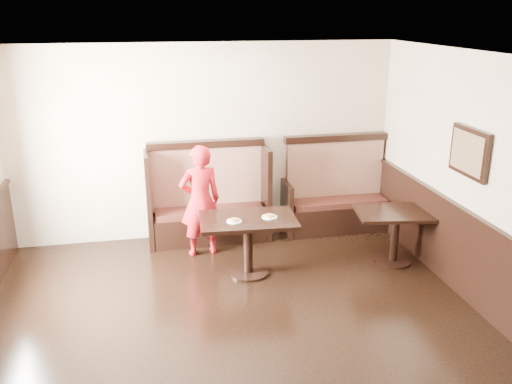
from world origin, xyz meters
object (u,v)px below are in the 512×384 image
object	(u,v)px
booth_neighbor	(336,199)
child	(200,201)
table_main	(248,231)
booth_main	(208,205)
table_neighbor	(396,224)

from	to	relation	value
booth_neighbor	child	bearing A→B (deg)	-166.68
table_main	child	xyz separation A→B (m)	(-0.52, 0.72, 0.19)
booth_neighbor	table_main	distance (m)	2.01
booth_main	table_main	distance (m)	1.27
table_main	table_neighbor	xyz separation A→B (m)	(1.96, -0.05, -0.04)
booth_neighbor	table_neighbor	world-z (taller)	booth_neighbor
table_main	child	distance (m)	0.91
table_main	child	bearing A→B (deg)	129.16
booth_neighbor	table_main	bearing A→B (deg)	-142.62
booth_main	child	distance (m)	0.58
booth_main	table_main	size ratio (longest dim) A/B	1.42
booth_neighbor	table_neighbor	xyz separation A→B (m)	(0.37, -1.28, 0.06)
booth_main	booth_neighbor	bearing A→B (deg)	-0.05
booth_neighbor	table_main	world-z (taller)	booth_neighbor
booth_main	table_neighbor	xyz separation A→B (m)	(2.32, -1.28, 0.01)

